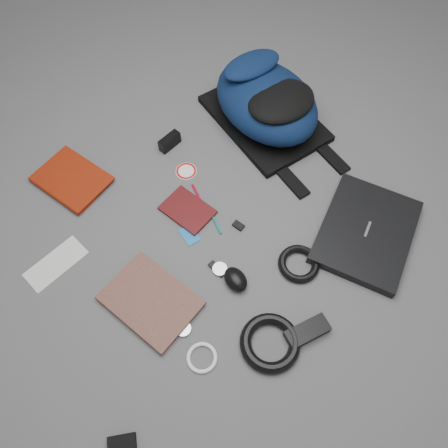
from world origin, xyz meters
TOP-DOWN VIEW (x-y plane):
  - ground at (0.00, 0.00)m, footprint 4.00×4.00m
  - backpack at (0.41, 0.31)m, footprint 0.36×0.52m
  - laptop at (0.38, -0.30)m, footprint 0.47×0.44m
  - textbook_red at (-0.44, 0.44)m, footprint 0.26×0.30m
  - comic_book at (-0.44, -0.13)m, footprint 0.28×0.33m
  - envelope at (-0.54, 0.20)m, footprint 0.22×0.13m
  - dvd_case at (-0.07, 0.12)m, footprint 0.17×0.20m
  - compact_camera at (0.03, 0.41)m, footprint 0.09×0.05m
  - sticker_disc at (0.02, 0.28)m, footprint 0.08×0.08m
  - pen_teal at (-0.01, 0.05)m, footprint 0.03×0.14m
  - pen_red at (-0.01, 0.13)m, footprint 0.03×0.16m
  - id_badge at (-0.12, 0.04)m, footprint 0.05×0.08m
  - usb_black at (-0.11, -0.12)m, footprint 0.03×0.07m
  - usb_silver at (-0.08, 0.07)m, footprint 0.04×0.05m
  - key_fob at (0.04, -0.03)m, footprint 0.04×0.04m
  - mouse at (-0.08, -0.19)m, footprint 0.07×0.09m
  - headphone_left at (-0.31, -0.23)m, footprint 0.06×0.06m
  - headphone_right at (-0.10, -0.13)m, footprint 0.06×0.06m
  - cable_coil at (0.12, -0.26)m, footprint 0.15×0.15m
  - power_brick at (-0.00, -0.45)m, footprint 0.14×0.08m
  - power_cord_coil at (-0.11, -0.41)m, footprint 0.23×0.23m
  - white_cable_coil at (-0.30, -0.33)m, footprint 0.12×0.12m

SIDE VIEW (x-z plane):
  - ground at x=0.00m, z-range 0.00..0.00m
  - sticker_disc at x=0.02m, z-range 0.00..0.00m
  - id_badge at x=-0.12m, z-range 0.00..0.00m
  - envelope at x=-0.54m, z-range 0.00..0.00m
  - pen_teal at x=-0.01m, z-range 0.00..0.01m
  - pen_red at x=-0.01m, z-range 0.00..0.01m
  - usb_silver at x=-0.08m, z-range 0.00..0.01m
  - usb_black at x=-0.11m, z-range 0.00..0.01m
  - key_fob at x=0.04m, z-range 0.00..0.01m
  - headphone_right at x=-0.10m, z-range 0.00..0.01m
  - headphone_left at x=-0.31m, z-range 0.00..0.01m
  - white_cable_coil at x=-0.30m, z-range 0.00..0.01m
  - dvd_case at x=-0.07m, z-range 0.00..0.01m
  - comic_book at x=-0.44m, z-range 0.00..0.02m
  - cable_coil at x=0.12m, z-range 0.00..0.03m
  - textbook_red at x=-0.44m, z-range 0.00..0.03m
  - power_brick at x=0.00m, z-range 0.00..0.03m
  - power_cord_coil at x=-0.11m, z-range 0.00..0.04m
  - laptop at x=0.38m, z-range 0.00..0.04m
  - mouse at x=-0.08m, z-range 0.00..0.05m
  - compact_camera at x=0.03m, z-range 0.00..0.05m
  - backpack at x=0.41m, z-range 0.00..0.21m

